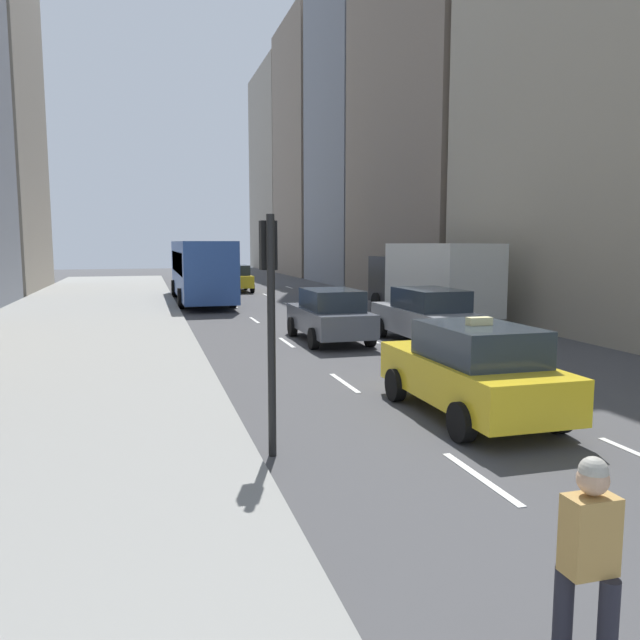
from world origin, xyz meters
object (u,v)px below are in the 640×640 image
Objects in this scene: taxi_second at (472,370)px; traffic_light_pole at (270,296)px; city_bus at (200,269)px; sedan_silver_behind at (426,316)px; skateboarder at (588,565)px; sedan_black_near at (330,315)px; taxi_third at (235,278)px; box_truck at (430,279)px.

traffic_light_pole is (-3.95, -1.01, 1.53)m from taxi_second.
traffic_light_pole is (-1.14, -24.86, 0.62)m from city_bus.
skateboarder is at bearing -111.29° from sedan_silver_behind.
sedan_black_near is 3.08m from sedan_silver_behind.
sedan_silver_behind is at bearing 68.71° from skateboarder.
sedan_black_near is 0.38× the size of city_bus.
taxi_third reaches higher than sedan_black_near.
sedan_silver_behind is at bearing 70.30° from taxi_second.
taxi_second reaches higher than sedan_silver_behind.
traffic_light_pole is at bearing -92.62° from city_bus.
box_truck is at bearing 67.24° from skateboarder.
sedan_silver_behind is 1.37× the size of traffic_light_pole.
sedan_black_near is at bearing -142.02° from box_truck.
taxi_second is at bearing -109.70° from sedan_silver_behind.
taxi_third is at bearing 67.55° from city_bus.
traffic_light_pole reaches higher than skateboarder.
skateboarder is at bearing -100.18° from sedan_black_near.
taxi_third is at bearing 82.89° from traffic_light_pole.
box_truck is at bearing 63.62° from sedan_silver_behind.
skateboarder is (-8.42, -20.06, -0.75)m from box_truck.
taxi_second reaches higher than skateboarder.
box_truck is (8.41, -10.38, -0.08)m from city_bus.
taxi_third is at bearing 90.00° from taxi_second.
taxi_second is at bearing -90.00° from sedan_black_near.
taxi_third is 0.52× the size of box_truck.
sedan_silver_behind reaches higher than skateboarder.
skateboarder is 5.88m from traffic_light_pole.
sedan_black_near is at bearing -79.21° from city_bus.
taxi_second is 0.89× the size of sedan_silver_behind.
city_bus is at bearing 100.79° from sedan_black_near.
traffic_light_pole reaches higher than sedan_black_near.
box_truck is (2.80, 5.64, 0.81)m from sedan_silver_behind.
taxi_second and taxi_third have the same top height.
sedan_silver_behind is at bearing -70.70° from city_bus.
traffic_light_pole is at bearing -111.35° from sedan_black_near.
taxi_second is at bearing 14.35° from traffic_light_pole.
skateboarder is (-2.82, -37.24, 0.08)m from taxi_third.
traffic_light_pole reaches higher than taxi_third.
taxi_third is 2.52× the size of skateboarder.
sedan_black_near is 2.55× the size of skateboarder.
box_truck reaches higher than sedan_black_near.
taxi_third is 31.95m from traffic_light_pole.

